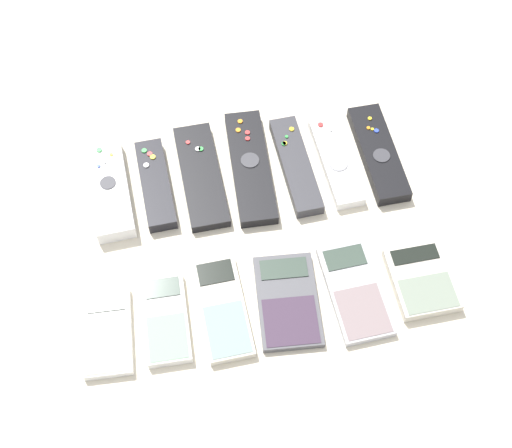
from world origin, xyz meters
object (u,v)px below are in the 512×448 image
(remote_5, at_px, (336,161))
(remote_6, at_px, (378,153))
(calculator_2, at_px, (223,308))
(calculator_3, at_px, (288,301))
(remote_2, at_px, (201,176))
(calculator_4, at_px, (355,291))
(remote_0, at_px, (110,189))
(calculator_1, at_px, (166,319))
(remote_3, at_px, (250,167))
(remote_4, at_px, (296,165))
(remote_1, at_px, (156,184))
(calculator_0, at_px, (108,333))
(calculator_5, at_px, (422,280))

(remote_5, bearing_deg, remote_6, -0.79)
(calculator_2, distance_m, calculator_3, 0.09)
(remote_2, xyz_separation_m, calculator_4, (0.19, -0.23, -0.00))
(remote_6, relative_size, calculator_3, 1.24)
(remote_0, distance_m, calculator_4, 0.41)
(calculator_1, distance_m, calculator_2, 0.08)
(remote_3, height_order, calculator_2, remote_3)
(calculator_3, bearing_deg, remote_4, 79.93)
(remote_5, relative_size, calculator_2, 1.08)
(calculator_1, height_order, calculator_2, calculator_1)
(remote_2, relative_size, calculator_1, 1.46)
(remote_0, xyz_separation_m, calculator_1, (0.06, -0.23, -0.01))
(remote_6, relative_size, calculator_2, 1.16)
(remote_6, bearing_deg, calculator_4, -114.10)
(remote_2, relative_size, calculator_2, 1.22)
(remote_4, xyz_separation_m, calculator_3, (-0.06, -0.23, -0.00))
(remote_0, bearing_deg, remote_6, -3.68)
(remote_1, height_order, calculator_1, remote_1)
(remote_6, bearing_deg, remote_4, 178.64)
(remote_0, relative_size, remote_1, 1.10)
(remote_3, distance_m, remote_4, 0.07)
(calculator_0, bearing_deg, calculator_1, 6.68)
(remote_0, bearing_deg, calculator_2, -60.97)
(remote_3, bearing_deg, remote_2, -175.92)
(remote_4, height_order, remote_5, remote_4)
(remote_0, height_order, remote_2, remote_0)
(remote_2, xyz_separation_m, remote_6, (0.28, -0.00, 0.00))
(remote_0, relative_size, remote_4, 0.97)
(remote_4, distance_m, calculator_3, 0.23)
(calculator_3, bearing_deg, remote_2, 115.81)
(remote_1, bearing_deg, remote_2, 1.37)
(calculator_2, bearing_deg, calculator_3, -5.26)
(calculator_0, height_order, calculator_2, same)
(remote_1, relative_size, calculator_5, 1.44)
(calculator_4, xyz_separation_m, calculator_5, (0.10, -0.00, 0.00))
(remote_0, xyz_separation_m, calculator_0, (-0.02, -0.23, -0.01))
(remote_1, distance_m, remote_5, 0.29)
(remote_3, distance_m, calculator_5, 0.32)
(calculator_0, relative_size, calculator_3, 0.86)
(calculator_2, bearing_deg, remote_3, 68.77)
(calculator_4, bearing_deg, remote_1, 135.59)
(remote_2, relative_size, remote_4, 1.06)
(remote_4, distance_m, remote_5, 0.06)
(remote_4, height_order, calculator_0, remote_4)
(calculator_2, bearing_deg, remote_4, 53.52)
(remote_2, distance_m, remote_6, 0.28)
(calculator_0, xyz_separation_m, calculator_1, (0.08, 0.01, 0.00))
(remote_4, bearing_deg, calculator_1, -138.67)
(remote_1, xyz_separation_m, remote_3, (0.15, 0.01, -0.00))
(calculator_4, distance_m, calculator_5, 0.10)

